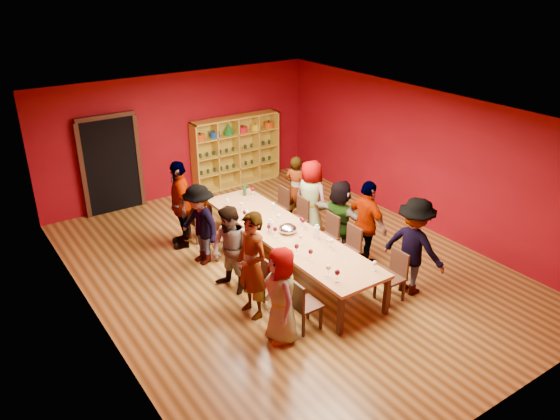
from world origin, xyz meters
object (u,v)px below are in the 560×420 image
object	(u,v)px
chair_person_left_2	(248,260)
tasting_table	(287,234)
chair_person_left_4	(196,219)
wine_bottle	(245,190)
chair_person_right_3	(299,216)
chair_person_right_2	(328,234)
person_right_2	(340,218)
person_left_1	(252,266)
spittoon_bowl	(288,229)
person_left_3	(200,225)
chair_person_left_0	(302,303)
person_right_0	(414,246)
chair_person_right_1	(349,247)
person_left_2	(231,250)
chair_person_left_3	(216,235)
person_right_3	(311,198)
chair_person_right_0	(394,273)
shelving_unit	(235,148)
chair_person_left_1	(274,280)
person_right_1	(367,224)
person_right_4	(296,189)
person_left_0	(281,295)
chair_person_right_4	(280,205)
person_left_4	(180,204)

from	to	relation	value
chair_person_left_2	tasting_table	bearing A→B (deg)	7.58
chair_person_left_4	wine_bottle	bearing A→B (deg)	-0.82
chair_person_left_2	chair_person_right_3	xyz separation A→B (m)	(1.82, 0.98, 0.00)
chair_person_right_2	person_right_2	size ratio (longest dim) A/B	0.58
person_left_1	spittoon_bowl	bearing A→B (deg)	120.55
person_left_3	chair_person_left_4	bearing A→B (deg)	151.03
chair_person_left_0	person_right_0	bearing A→B (deg)	-4.38
tasting_table	person_left_1	world-z (taller)	person_left_1
person_right_2	person_left_3	bearing A→B (deg)	50.23
chair_person_right_1	person_left_2	bearing A→B (deg)	163.86
chair_person_left_3	person_right_3	xyz separation A→B (m)	(2.13, -0.22, 0.33)
chair_person_left_0	chair_person_right_0	distance (m)	1.83
chair_person_right_0	chair_person_right_2	size ratio (longest dim) A/B	1.00
shelving_unit	wine_bottle	world-z (taller)	shelving_unit
shelving_unit	person_right_3	size ratio (longest dim) A/B	1.45
person_left_3	chair_person_right_2	xyz separation A→B (m)	(2.16, -1.19, -0.31)
chair_person_left_1	spittoon_bowl	world-z (taller)	spittoon_bowl
shelving_unit	chair_person_right_3	world-z (taller)	shelving_unit
chair_person_left_3	chair_person_right_1	world-z (taller)	same
shelving_unit	person_right_1	bearing A→B (deg)	-90.99
chair_person_left_3	chair_person_left_4	xyz separation A→B (m)	(0.00, 0.87, 0.00)
chair_person_left_0	person_right_0	size ratio (longest dim) A/B	0.50
person_right_4	spittoon_bowl	xyz separation A→B (m)	(-1.35, -1.61, 0.06)
chair_person_left_3	tasting_table	bearing A→B (deg)	-49.97
chair_person_right_1	chair_person_right_3	bearing A→B (deg)	90.00
chair_person_left_1	chair_person_left_3	distance (m)	2.02
chair_person_left_2	person_right_1	world-z (taller)	person_right_1
chair_person_left_0	person_right_1	bearing A→B (deg)	23.91
person_left_0	person_left_2	world-z (taller)	person_left_2
person_left_1	chair_person_left_4	xyz separation A→B (m)	(0.41, 2.89, -0.42)
person_left_0	spittoon_bowl	size ratio (longest dim) A/B	4.62
chair_person_right_4	chair_person_right_2	bearing A→B (deg)	-90.00
person_right_4	person_left_4	bearing A→B (deg)	57.66
chair_person_left_4	chair_person_right_2	world-z (taller)	same
chair_person_right_3	chair_person_left_1	bearing A→B (deg)	-135.37
person_left_0	chair_person_right_1	size ratio (longest dim) A/B	1.75
person_left_4	person_right_2	distance (m)	3.19
chair_person_right_3	spittoon_bowl	world-z (taller)	spittoon_bowl
chair_person_left_1	person_right_3	bearing A→B (deg)	40.11
chair_person_left_1	person_right_2	size ratio (longest dim) A/B	0.58
person_left_1	chair_person_right_1	distance (m)	2.28
person_right_1	chair_person_right_3	xyz separation A→B (m)	(-0.40, 1.61, -0.36)
chair_person_right_3	tasting_table	bearing A→B (deg)	-136.54
person_left_3	person_left_4	world-z (taller)	person_left_4
chair_person_right_1	wine_bottle	size ratio (longest dim) A/B	2.81
shelving_unit	person_left_0	size ratio (longest dim) A/B	1.54
chair_person_right_4	wine_bottle	world-z (taller)	wine_bottle
chair_person_left_0	spittoon_bowl	world-z (taller)	spittoon_bowl
chair_person_left_1	person_left_3	size ratio (longest dim) A/B	0.55
chair_person_right_0	person_right_4	xyz separation A→B (m)	(0.44, 3.48, 0.27)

